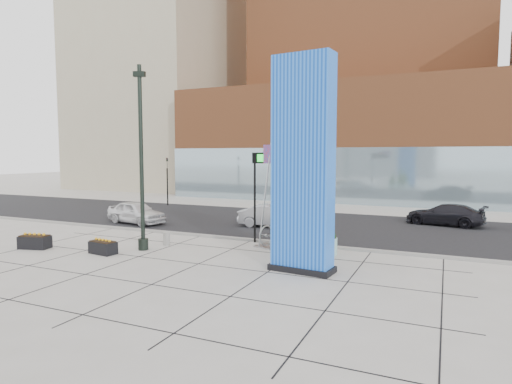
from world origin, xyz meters
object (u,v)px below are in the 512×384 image
at_px(public_art_sculpture, 282,218).
at_px(concrete_bollard, 167,239).
at_px(car_white_west, 136,213).
at_px(car_silver_mid, 272,216).
at_px(blue_pylon, 303,168).
at_px(lamp_post, 142,176).
at_px(overhead_street_sign, 269,166).

bearing_deg(public_art_sculpture, concrete_bollard, -146.10).
distance_m(car_white_west, car_silver_mid, 8.67).
relative_size(blue_pylon, lamp_post, 0.96).
distance_m(lamp_post, concrete_bollard, 3.40).
bearing_deg(car_white_west, car_silver_mid, -63.80).
bearing_deg(public_art_sculpture, overhead_street_sign, 158.62).
bearing_deg(concrete_bollard, car_white_west, 141.04).
distance_m(blue_pylon, public_art_sculpture, 4.59).
relative_size(concrete_bollard, overhead_street_sign, 0.14).
relative_size(blue_pylon, overhead_street_sign, 1.79).
xyz_separation_m(public_art_sculpture, overhead_street_sign, (-0.97, 0.80, 2.40)).
height_order(car_white_west, car_silver_mid, car_white_west).
bearing_deg(concrete_bollard, lamp_post, -104.96).
height_order(concrete_bollard, overhead_street_sign, overhead_street_sign).
height_order(public_art_sculpture, car_white_west, public_art_sculpture).
bearing_deg(overhead_street_sign, concrete_bollard, -159.80).
xyz_separation_m(overhead_street_sign, car_silver_mid, (-1.66, 4.51, -3.18)).
distance_m(lamp_post, public_art_sculpture, 6.70).
relative_size(car_white_west, car_silver_mid, 1.03).
bearing_deg(public_art_sculpture, car_silver_mid, 134.46).
bearing_deg(car_white_west, public_art_sculpture, -94.53).
distance_m(blue_pylon, car_white_west, 14.84).
distance_m(concrete_bollard, car_white_west, 7.21).
distance_m(lamp_post, car_white_west, 8.31).
distance_m(overhead_street_sign, car_white_west, 10.73).
bearing_deg(car_silver_mid, public_art_sculpture, -161.15).
height_order(blue_pylon, public_art_sculpture, blue_pylon).
relative_size(blue_pylon, public_art_sculpture, 1.45).
relative_size(lamp_post, car_white_west, 2.01).
bearing_deg(concrete_bollard, blue_pylon, -13.43).
height_order(concrete_bollard, car_silver_mid, car_silver_mid).
height_order(public_art_sculpture, car_silver_mid, public_art_sculpture).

